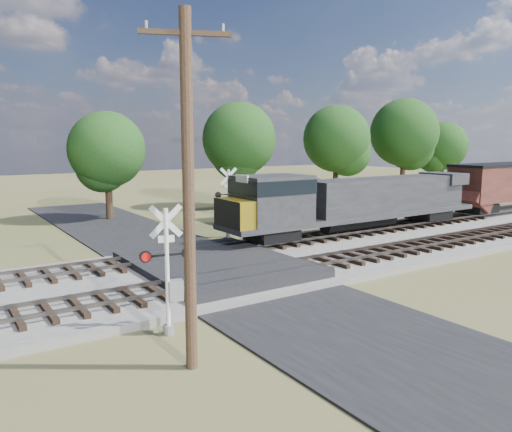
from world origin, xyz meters
TOP-DOWN VIEW (x-y plane):
  - ground at (0.00, 0.00)m, footprint 160.00×160.00m
  - ballast_bed at (10.00, 0.50)m, footprint 140.00×10.00m
  - road at (0.00, 0.00)m, footprint 7.00×60.00m
  - crossing_panel at (0.00, 0.50)m, footprint 7.00×9.00m
  - track_near at (3.12, -2.00)m, footprint 140.00×2.60m
  - track_far at (3.12, 3.00)m, footprint 140.00×2.60m
  - crossing_signal_near at (-4.88, -5.35)m, footprint 1.71×0.47m
  - crossing_signal_far at (4.91, 7.75)m, footprint 1.82×0.50m
  - utility_pole at (-5.42, -7.92)m, footprint 2.20×1.03m
  - equipment_shed at (11.31, 11.61)m, footprint 5.22×5.22m
  - treeline at (4.09, 20.70)m, footprint 77.95×11.64m

SIDE VIEW (x-z plane):
  - ground at x=0.00m, z-range 0.00..0.00m
  - road at x=0.00m, z-range 0.00..0.08m
  - ballast_bed at x=10.00m, z-range 0.00..0.30m
  - crossing_panel at x=0.00m, z-range 0.01..0.62m
  - track_near at x=3.12m, z-range 0.25..0.58m
  - track_far at x=3.12m, z-range 0.25..0.58m
  - equipment_shed at x=11.31m, z-range 0.02..3.46m
  - crossing_signal_near at x=-4.88m, z-range -0.36..3.92m
  - crossing_signal_far at x=4.91m, z-range -0.38..4.17m
  - utility_pole at x=-5.42m, z-range 0.29..9.85m
  - treeline at x=4.09m, z-range 1.02..12.44m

